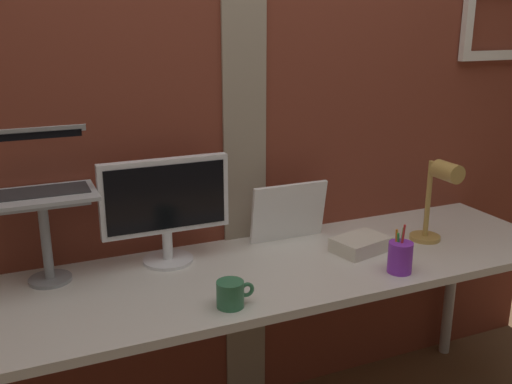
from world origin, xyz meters
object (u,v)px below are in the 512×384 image
object	(u,v)px
laptop	(38,176)
desk_lamp	(439,193)
whiteboard_panel	(289,212)
pen_cup	(400,257)
coffee_mug	(231,294)
monitor	(166,202)

from	to	relation	value
laptop	desk_lamp	bearing A→B (deg)	-12.63
whiteboard_panel	desk_lamp	world-z (taller)	desk_lamp
whiteboard_panel	desk_lamp	bearing A→B (deg)	-28.20
pen_cup	coffee_mug	distance (m)	0.62
monitor	coffee_mug	distance (m)	0.45
desk_lamp	whiteboard_panel	bearing A→B (deg)	151.80
monitor	desk_lamp	size ratio (longest dim) A/B	1.36
monitor	pen_cup	size ratio (longest dim) A/B	2.57
whiteboard_panel	desk_lamp	size ratio (longest dim) A/B	0.93
whiteboard_panel	pen_cup	xyz separation A→B (m)	(0.21, -0.42, -0.06)
coffee_mug	laptop	bearing A→B (deg)	136.10
whiteboard_panel	desk_lamp	distance (m)	0.57
whiteboard_panel	pen_cup	distance (m)	0.48
whiteboard_panel	coffee_mug	distance (m)	0.59
whiteboard_panel	coffee_mug	world-z (taller)	whiteboard_panel
desk_lamp	coffee_mug	xyz separation A→B (m)	(-0.90, -0.16, -0.16)
monitor	coffee_mug	size ratio (longest dim) A/B	3.79
laptop	whiteboard_panel	distance (m)	0.93
monitor	laptop	distance (m)	0.43
monitor	whiteboard_panel	world-z (taller)	monitor
pen_cup	coffee_mug	xyz separation A→B (m)	(-0.62, -0.00, -0.01)
laptop	pen_cup	xyz separation A→B (m)	(1.11, -0.47, -0.29)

